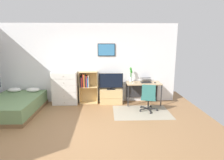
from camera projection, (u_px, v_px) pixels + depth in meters
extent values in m
plane|color=#936B44|center=(80.00, 133.00, 4.40)|extent=(7.20, 7.20, 0.00)
cube|color=white|center=(88.00, 64.00, 6.51)|extent=(6.12, 0.06, 2.70)
cube|color=black|center=(106.00, 50.00, 6.38)|extent=(0.59, 0.02, 0.42)
cube|color=teal|center=(106.00, 50.00, 6.37)|extent=(0.55, 0.01, 0.38)
cube|color=#9E937F|center=(141.00, 112.00, 5.71)|extent=(1.70, 1.20, 0.01)
cube|color=brown|center=(14.00, 112.00, 5.62)|extent=(1.44, 2.05, 0.10)
cube|color=#6B8C5B|center=(13.00, 104.00, 5.57)|extent=(1.40, 2.01, 0.36)
ellipsoid|color=white|center=(14.00, 90.00, 6.27)|extent=(0.44, 0.29, 0.14)
ellipsoid|color=white|center=(33.00, 90.00, 6.28)|extent=(0.44, 0.29, 0.14)
cube|color=white|center=(65.00, 88.00, 6.37)|extent=(0.84, 0.42, 1.12)
cube|color=silver|center=(65.00, 102.00, 6.25)|extent=(0.80, 0.01, 0.20)
sphere|color=#A59E8C|center=(64.00, 103.00, 6.24)|extent=(0.03, 0.03, 0.03)
cube|color=silver|center=(64.00, 96.00, 6.21)|extent=(0.80, 0.01, 0.20)
sphere|color=#A59E8C|center=(64.00, 96.00, 6.19)|extent=(0.03, 0.03, 0.03)
cube|color=silver|center=(64.00, 89.00, 6.16)|extent=(0.80, 0.01, 0.20)
sphere|color=#A59E8C|center=(64.00, 90.00, 6.15)|extent=(0.03, 0.03, 0.03)
cube|color=silver|center=(63.00, 83.00, 6.12)|extent=(0.80, 0.01, 0.20)
sphere|color=#A59E8C|center=(63.00, 83.00, 6.10)|extent=(0.03, 0.03, 0.03)
cube|color=silver|center=(63.00, 76.00, 6.07)|extent=(0.80, 0.01, 0.20)
sphere|color=#A59E8C|center=(63.00, 76.00, 6.06)|extent=(0.03, 0.03, 0.03)
cube|color=tan|center=(80.00, 88.00, 6.45)|extent=(0.02, 0.30, 1.11)
cube|color=tan|center=(97.00, 87.00, 6.47)|extent=(0.02, 0.30, 1.11)
cube|color=tan|center=(89.00, 103.00, 6.58)|extent=(0.62, 0.30, 0.02)
cube|color=tan|center=(89.00, 87.00, 6.46)|extent=(0.58, 0.30, 0.02)
cube|color=tan|center=(88.00, 72.00, 6.35)|extent=(0.58, 0.30, 0.02)
cube|color=tan|center=(89.00, 86.00, 6.61)|extent=(0.62, 0.01, 1.11)
cube|color=black|center=(81.00, 82.00, 6.38)|extent=(0.04, 0.22, 0.37)
cube|color=red|center=(82.00, 82.00, 6.36)|extent=(0.03, 0.17, 0.32)
cube|color=black|center=(83.00, 81.00, 6.36)|extent=(0.02, 0.18, 0.39)
cube|color=red|center=(83.00, 81.00, 6.36)|extent=(0.02, 0.18, 0.43)
cube|color=orange|center=(84.00, 81.00, 6.37)|extent=(0.03, 0.21, 0.43)
cube|color=black|center=(86.00, 81.00, 6.36)|extent=(0.04, 0.17, 0.41)
cube|color=red|center=(87.00, 81.00, 6.38)|extent=(0.02, 0.20, 0.38)
cube|color=#1E519E|center=(88.00, 82.00, 6.37)|extent=(0.03, 0.18, 0.32)
cube|color=white|center=(89.00, 81.00, 6.37)|extent=(0.02, 0.19, 0.40)
cube|color=tan|center=(111.00, 96.00, 6.51)|extent=(0.77, 0.40, 0.50)
cube|color=tan|center=(111.00, 98.00, 6.31)|extent=(0.77, 0.01, 0.02)
cube|color=black|center=(111.00, 89.00, 6.43)|extent=(0.28, 0.16, 0.02)
cube|color=black|center=(111.00, 88.00, 6.43)|extent=(0.06, 0.04, 0.05)
cube|color=black|center=(111.00, 81.00, 6.37)|extent=(0.81, 0.02, 0.50)
cube|color=black|center=(111.00, 81.00, 6.36)|extent=(0.78, 0.01, 0.47)
cube|color=tan|center=(143.00, 83.00, 6.35)|extent=(1.15, 0.59, 0.03)
cube|color=#2D2D30|center=(128.00, 96.00, 6.15)|extent=(0.03, 0.03, 0.71)
cube|color=#2D2D30|center=(161.00, 96.00, 6.19)|extent=(0.03, 0.03, 0.71)
cube|color=#2D2D30|center=(126.00, 92.00, 6.67)|extent=(0.03, 0.03, 0.71)
cube|color=#2D2D30|center=(157.00, 91.00, 6.71)|extent=(0.03, 0.03, 0.71)
cube|color=#2D2D30|center=(142.00, 90.00, 6.70)|extent=(1.09, 0.02, 0.50)
cylinder|color=#232326|center=(157.00, 110.00, 5.80)|extent=(0.05, 0.05, 0.05)
cube|color=#232326|center=(153.00, 109.00, 5.82)|extent=(0.28, 0.10, 0.02)
cylinder|color=#232326|center=(151.00, 107.00, 6.10)|extent=(0.05, 0.05, 0.05)
cube|color=#232326|center=(149.00, 107.00, 5.97)|extent=(0.17, 0.25, 0.02)
cylinder|color=#232326|center=(141.00, 107.00, 6.06)|extent=(0.05, 0.05, 0.05)
cube|color=#232326|center=(144.00, 107.00, 5.95)|extent=(0.20, 0.23, 0.02)
cylinder|color=#232326|center=(140.00, 111.00, 5.75)|extent=(0.05, 0.05, 0.05)
cube|color=#232326|center=(144.00, 109.00, 5.79)|extent=(0.27, 0.13, 0.02)
cylinder|color=#232326|center=(151.00, 113.00, 5.59)|extent=(0.05, 0.05, 0.05)
cube|color=#232326|center=(149.00, 110.00, 5.71)|extent=(0.05, 0.28, 0.02)
cylinder|color=#232326|center=(148.00, 103.00, 5.82)|extent=(0.04, 0.04, 0.30)
cube|color=#2D6B66|center=(148.00, 98.00, 5.78)|extent=(0.53, 0.53, 0.03)
cube|color=#2D6B66|center=(149.00, 92.00, 5.54)|extent=(0.39, 0.13, 0.45)
cube|color=black|center=(146.00, 82.00, 6.38)|extent=(0.37, 0.26, 0.01)
cube|color=black|center=(146.00, 82.00, 6.37)|extent=(0.35, 0.24, 0.00)
cube|color=black|center=(145.00, 78.00, 6.50)|extent=(0.37, 0.24, 0.07)
cube|color=black|center=(145.00, 78.00, 6.50)|extent=(0.35, 0.22, 0.06)
ellipsoid|color=#262628|center=(155.00, 82.00, 6.31)|extent=(0.06, 0.10, 0.03)
cylinder|color=silver|center=(131.00, 79.00, 6.50)|extent=(0.09, 0.09, 0.16)
cylinder|color=#3D8438|center=(131.00, 76.00, 6.47)|extent=(0.01, 0.01, 0.29)
sphere|color=#308B2C|center=(132.00, 72.00, 6.44)|extent=(0.07, 0.07, 0.07)
cylinder|color=#3D8438|center=(131.00, 75.00, 6.49)|extent=(0.01, 0.01, 0.37)
sphere|color=#308B2C|center=(131.00, 70.00, 6.45)|extent=(0.07, 0.07, 0.07)
cylinder|color=#3D8438|center=(131.00, 74.00, 6.46)|extent=(0.01, 0.01, 0.41)
sphere|color=#308B2C|center=(131.00, 68.00, 6.42)|extent=(0.07, 0.07, 0.07)
cylinder|color=#3D8438|center=(131.00, 76.00, 6.46)|extent=(0.01, 0.01, 0.33)
sphere|color=#308B2C|center=(131.00, 71.00, 6.42)|extent=(0.07, 0.07, 0.07)
cylinder|color=silver|center=(133.00, 83.00, 6.25)|extent=(0.06, 0.06, 0.01)
cylinder|color=silver|center=(133.00, 82.00, 6.24)|extent=(0.01, 0.01, 0.10)
cone|color=silver|center=(133.00, 79.00, 6.22)|extent=(0.07, 0.07, 0.07)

